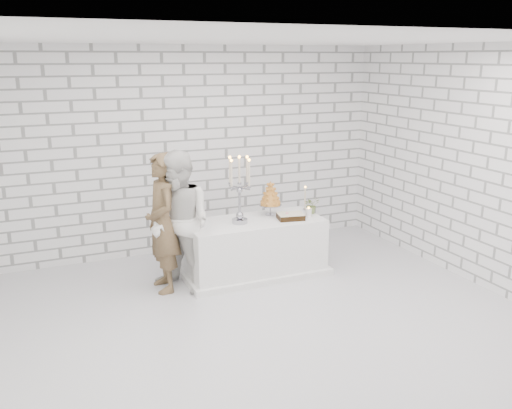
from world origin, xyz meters
The scene contains 14 objects.
ground centered at (0.00, 0.00, 0.00)m, with size 6.00×5.00×0.01m, color silver.
ceiling centered at (0.00, 0.00, 3.00)m, with size 6.00×5.00×0.01m, color white.
wall_back centered at (0.00, 2.50, 1.50)m, with size 6.00×0.01×3.00m, color white.
wall_front centered at (0.00, -2.50, 1.50)m, with size 6.00×0.01×3.00m, color white.
wall_right centered at (3.00, 0.00, 1.50)m, with size 0.01×5.00×3.00m, color white.
cake_table centered at (0.51, 1.17, 0.38)m, with size 1.80×0.80×0.75m, color white.
groom centered at (-0.72, 1.15, 0.86)m, with size 0.63×0.41×1.73m, color brown.
bride centered at (-0.53, 1.04, 0.88)m, with size 0.85×0.66×1.76m, color white.
candelabra centered at (0.29, 1.13, 1.19)m, with size 0.36×0.36×0.88m, color #9897A0, non-canonical shape.
croquembouche centered at (0.81, 1.31, 0.99)m, with size 0.31×0.31×0.47m, color #A9641F, non-canonical shape.
chocolate_cake centered at (0.97, 1.02, 0.79)m, with size 0.34×0.24×0.08m, color black.
pillar_candle centered at (1.24, 1.02, 0.81)m, with size 0.08×0.08×0.12m, color white.
extra_taper centered at (1.36, 1.36, 0.91)m, with size 0.06×0.06×0.32m, color beige.
flowers centered at (1.36, 1.17, 0.87)m, with size 0.21×0.18×0.24m, color #426032.
Camera 1 is at (-2.24, -5.25, 2.83)m, focal length 38.90 mm.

